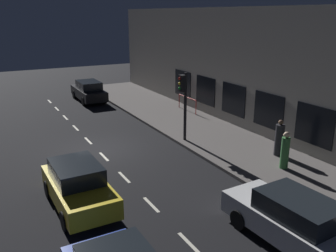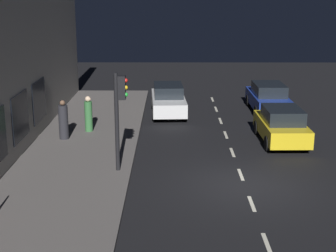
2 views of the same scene
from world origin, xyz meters
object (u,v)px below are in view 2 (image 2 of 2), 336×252
(traffic_light, at_px, (119,106))
(parked_car_3, at_px, (168,100))
(pedestrian_0, at_px, (63,121))
(parked_car_0, at_px, (281,125))
(parked_car_1, at_px, (268,98))
(pedestrian_1, at_px, (88,115))

(traffic_light, bearing_deg, parked_car_3, -100.41)
(traffic_light, relative_size, pedestrian_0, 2.07)
(parked_car_0, relative_size, parked_car_3, 0.90)
(parked_car_1, bearing_deg, pedestrian_0, -150.85)
(parked_car_0, height_order, parked_car_1, same)
(parked_car_0, bearing_deg, pedestrian_1, 170.67)
(traffic_light, bearing_deg, pedestrian_1, -69.34)
(pedestrian_0, bearing_deg, parked_car_3, -137.31)
(parked_car_1, xyz_separation_m, parked_car_3, (5.44, 0.53, -0.00))
(traffic_light, relative_size, pedestrian_1, 2.17)
(parked_car_0, distance_m, parked_car_3, 7.22)
(parked_car_1, height_order, pedestrian_0, pedestrian_0)
(parked_car_3, bearing_deg, pedestrian_1, 44.22)
(pedestrian_0, relative_size, pedestrian_1, 1.05)
(traffic_light, xyz_separation_m, parked_car_3, (-1.69, -9.20, -1.76))
(parked_car_1, relative_size, pedestrian_0, 2.63)
(traffic_light, distance_m, parked_car_3, 9.52)
(parked_car_0, xyz_separation_m, pedestrian_1, (8.62, -1.29, 0.13))
(parked_car_3, xyz_separation_m, pedestrian_0, (4.57, 5.21, 0.15))
(parked_car_0, distance_m, pedestrian_0, 9.53)
(parked_car_1, distance_m, pedestrian_0, 11.54)
(traffic_light, height_order, parked_car_3, traffic_light)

